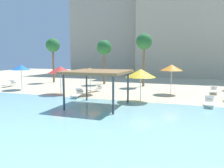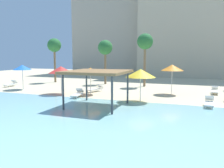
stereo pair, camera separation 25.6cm
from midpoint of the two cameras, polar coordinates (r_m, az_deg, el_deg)
name	(u,v)px [view 2 (the right image)]	position (r m, az deg, el deg)	size (l,w,h in m)	color
ground_plane	(103,104)	(16.94, -1.89, -5.15)	(80.00, 80.00, 0.00)	beige
lagoon_water	(66,123)	(12.37, -11.12, -9.81)	(44.00, 13.50, 0.04)	#8CC6CC
shade_pavilion	(97,73)	(15.65, -3.34, 2.88)	(4.18, 4.18, 2.61)	#42474C
beach_umbrella_orange_1	(172,68)	(21.89, 15.64, 4.09)	(2.12, 2.12, 2.84)	silver
beach_umbrella_yellow_2	(141,73)	(17.67, 7.82, 2.78)	(2.40, 2.40, 2.62)	silver
beach_umbrella_blue_3	(22,67)	(26.09, -21.94, 4.01)	(1.98, 1.98, 2.70)	silver
beach_umbrella_orange_4	(90,71)	(21.14, -5.27, 3.43)	(2.13, 2.13, 2.55)	silver
beach_umbrella_red_6	(61,70)	(21.65, -12.75, 3.62)	(2.37, 2.37, 2.68)	silver
lounge_chair_0	(209,102)	(17.41, 24.23, -4.33)	(0.75, 1.94, 0.74)	white
lounge_chair_1	(96,88)	(22.84, -3.90, -1.14)	(1.27, 1.98, 0.74)	white
lounge_chair_2	(11,84)	(29.48, -24.38, 0.10)	(0.75, 1.94, 0.74)	white
lounge_chair_3	(78,94)	(19.80, -8.50, -2.47)	(0.87, 1.96, 0.74)	white
lounge_chair_4	(215,90)	(23.71, 25.34, -1.50)	(0.75, 1.94, 0.74)	white
palm_tree_1	(105,48)	(28.99, -1.52, 9.20)	(1.90, 1.90, 5.74)	brown
palm_tree_2	(54,46)	(32.11, -14.48, 9.44)	(1.90, 1.90, 6.13)	brown
palm_tree_3	(145,43)	(26.95, 8.82, 10.49)	(1.90, 1.90, 6.34)	brown
hotel_block_0	(120,28)	(50.25, 2.18, 14.33)	(17.58, 11.38, 19.89)	#B2A893
hotel_block_1	(207,21)	(44.95, 23.61, 14.62)	(23.24, 11.09, 19.89)	beige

